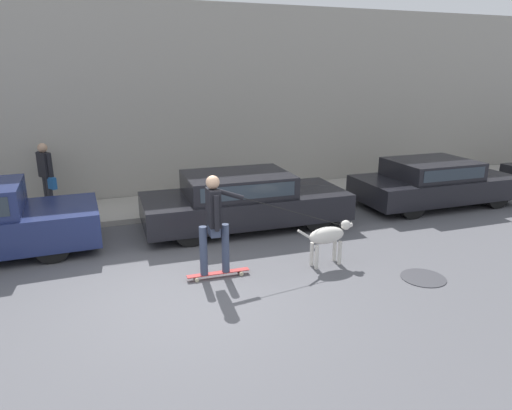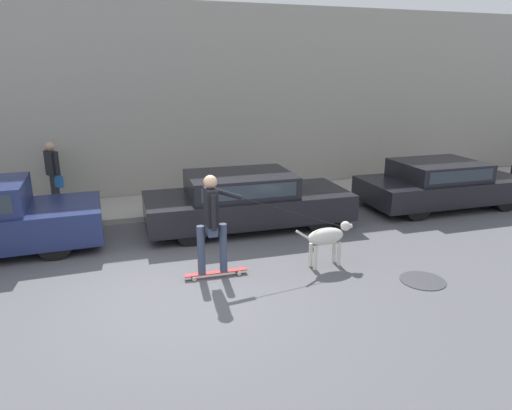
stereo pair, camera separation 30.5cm
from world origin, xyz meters
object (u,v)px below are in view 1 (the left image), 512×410
parked_car_2 (434,183)px  dog (328,236)px  pedestrian_with_bag (46,173)px  parked_car_1 (243,201)px  skateboarder (215,220)px

parked_car_2 → dog: bearing=-150.0°
dog → pedestrian_with_bag: pedestrian_with_bag is taller
parked_car_1 → skateboarder: skateboarder is taller
parked_car_1 → parked_car_2: bearing=1.1°
dog → skateboarder: bearing=170.3°
parked_car_2 → pedestrian_with_bag: pedestrian_with_bag is taller
skateboarder → pedestrian_with_bag: skateboarder is taller
skateboarder → pedestrian_with_bag: 5.55m
dog → pedestrian_with_bag: 6.95m
parked_car_2 → pedestrian_with_bag: (-9.33, 2.39, 0.45)m
parked_car_2 → skateboarder: (-6.46, -2.35, 0.44)m
skateboarder → parked_car_1: bearing=63.1°
parked_car_2 → skateboarder: size_ratio=1.43×
skateboarder → pedestrian_with_bag: (-2.88, 4.74, 0.01)m
parked_car_1 → pedestrian_with_bag: 4.80m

